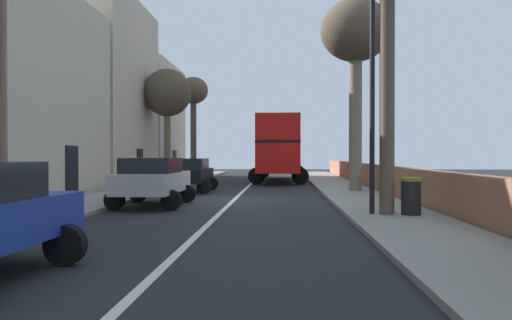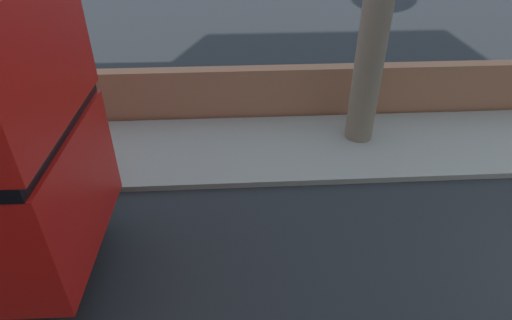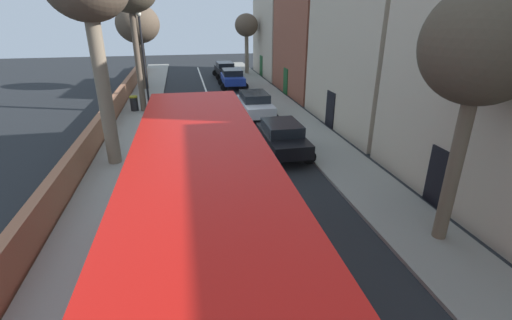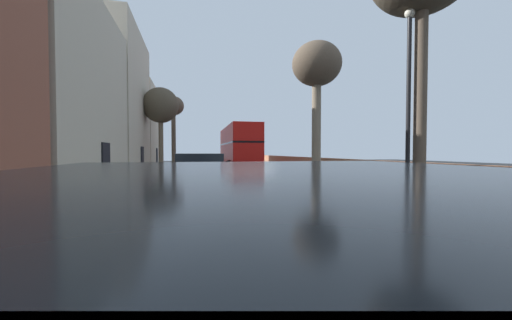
{
  "view_description": "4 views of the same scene",
  "coord_description": "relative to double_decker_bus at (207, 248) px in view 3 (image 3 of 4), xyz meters",
  "views": [
    {
      "loc": [
        1.81,
        -19.49,
        1.72
      ],
      "look_at": [
        0.51,
        6.57,
        1.47
      ],
      "focal_mm": 35.29,
      "sensor_mm": 36.0,
      "label": 1
    },
    {
      "loc": [
        -2.78,
        6.21,
        4.91
      ],
      "look_at": [
        0.9,
        5.99,
        2.44
      ],
      "focal_mm": 29.68,
      "sensor_mm": 36.0,
      "label": 2
    },
    {
      "loc": [
        1.9,
        19.17,
        6.32
      ],
      "look_at": [
        -0.11,
        9.32,
        2.15
      ],
      "focal_mm": 24.92,
      "sensor_mm": 36.0,
      "label": 3
    },
    {
      "loc": [
        -2.77,
        -13.78,
        1.69
      ],
      "look_at": [
        2.01,
        7.3,
        1.07
      ],
      "focal_mm": 20.01,
      "sensor_mm": 36.0,
      "label": 4
    }
  ],
  "objects": [
    {
      "name": "street_tree_right_5",
      "position": [
        3.56,
        -27.52,
        3.0
      ],
      "size": [
        3.58,
        3.58,
        6.94
      ],
      "color": "brown",
      "rests_on": "sidewalk_right"
    },
    {
      "name": "street_tree_left_2",
      "position": [
        -6.82,
        -34.13,
        2.63
      ],
      "size": [
        2.47,
        2.47,
        6.17
      ],
      "color": "#7A6B56",
      "rests_on": "sidewalk_left"
    },
    {
      "name": "parked_car_silver_left_2",
      "position": [
        -4.2,
        -16.5,
        -1.42
      ],
      "size": [
        2.44,
        4.28,
        1.63
      ],
      "color": "#B7BABF",
      "rests_on": "ground"
    },
    {
      "name": "boundary_wall_right",
      "position": [
        4.75,
        -13.74,
        -1.72
      ],
      "size": [
        0.36,
        54.0,
        1.26
      ],
      "primitive_type": "cube",
      "color": "#9E6647",
      "rests_on": "ground"
    },
    {
      "name": "parked_car_black_left_0",
      "position": [
        -4.2,
        -9.9,
        -1.45
      ],
      "size": [
        2.43,
        3.98,
        1.57
      ],
      "color": "black",
      "rests_on": "ground"
    },
    {
      "name": "lamppost_right",
      "position": [
        2.6,
        -19.34,
        1.45
      ],
      "size": [
        0.32,
        0.32,
        6.31
      ],
      "color": "black",
      "rests_on": "sidewalk_right"
    },
    {
      "name": "double_decker_bus",
      "position": [
        0.0,
        0.0,
        0.0
      ],
      "size": [
        3.67,
        11.3,
        4.06
      ],
      "color": "red",
      "rests_on": "ground"
    },
    {
      "name": "litter_bin_right",
      "position": [
        3.6,
        -19.56,
        -1.73
      ],
      "size": [
        0.55,
        0.55,
        1.01
      ],
      "color": "black",
      "rests_on": "sidewalk_right"
    },
    {
      "name": "sidewalk_right",
      "position": [
        3.2,
        -13.74,
        -2.3
      ],
      "size": [
        2.6,
        60.0,
        0.12
      ],
      "primitive_type": "cube",
      "color": "gray",
      "rests_on": "ground"
    },
    {
      "name": "street_tree_left_0",
      "position": [
        -6.97,
        -2.27,
        3.17
      ],
      "size": [
        2.96,
        2.96,
        6.97
      ],
      "color": "brown",
      "rests_on": "sidewalk_left"
    },
    {
      "name": "sidewalk_left",
      "position": [
        -6.6,
        -13.74,
        -2.3
      ],
      "size": [
        2.6,
        60.0,
        0.12
      ],
      "primitive_type": "cube",
      "color": "gray",
      "rests_on": "ground"
    },
    {
      "name": "parked_car_black_left_3",
      "position": [
        -4.2,
        -32.34,
        -1.45
      ],
      "size": [
        2.52,
        4.62,
        1.57
      ],
      "color": "black",
      "rests_on": "ground"
    },
    {
      "name": "road_centre_line",
      "position": [
        -1.7,
        -13.74,
        -2.35
      ],
      "size": [
        0.16,
        54.0,
        0.01
      ],
      "primitive_type": "cube",
      "color": "silver",
      "rests_on": "ground"
    },
    {
      "name": "terraced_houses_left",
      "position": [
        -10.2,
        -13.35,
        2.29
      ],
      "size": [
        4.07,
        47.62,
        10.75
      ],
      "color": "beige",
      "rests_on": "ground"
    },
    {
      "name": "parked_car_blue_left_1",
      "position": [
        -4.2,
        -26.86,
        -1.42
      ],
      "size": [
        2.54,
        4.09,
        1.63
      ],
      "color": "#1E389E",
      "rests_on": "ground"
    },
    {
      "name": "ground_plane",
      "position": [
        -1.7,
        -13.74,
        -2.36
      ],
      "size": [
        84.0,
        84.0,
        0.0
      ],
      "primitive_type": "plane",
      "color": "black"
    }
  ]
}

